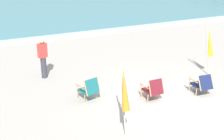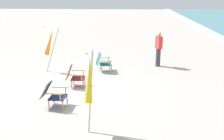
{
  "view_description": "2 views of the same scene",
  "coord_description": "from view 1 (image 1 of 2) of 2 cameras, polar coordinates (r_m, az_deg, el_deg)",
  "views": [
    {
      "loc": [
        -5.67,
        -7.68,
        4.95
      ],
      "look_at": [
        -1.22,
        2.37,
        0.5
      ],
      "focal_mm": 50.0,
      "sensor_mm": 36.0,
      "label": 1
    },
    {
      "loc": [
        8.59,
        2.4,
        3.51
      ],
      "look_at": [
        -0.64,
        1.86,
        0.65
      ],
      "focal_mm": 42.0,
      "sensor_mm": 36.0,
      "label": 2
    }
  ],
  "objects": [
    {
      "name": "umbrella_furled_orange",
      "position": [
        8.38,
        2.29,
        -3.7
      ],
      "size": [
        0.33,
        0.79,
        2.02
      ],
      "color": "#B7B2A8",
      "rests_on": "ground"
    },
    {
      "name": "beach_chair_mid_center",
      "position": [
        10.55,
        -4.19,
        -3.4
      ],
      "size": [
        0.72,
        0.79,
        0.82
      ],
      "color": "#196066",
      "rests_on": "ground"
    },
    {
      "name": "beach_chair_back_right",
      "position": [
        10.6,
        7.53,
        -3.41
      ],
      "size": [
        0.62,
        0.71,
        0.81
      ],
      "color": "maroon",
      "rests_on": "ground"
    },
    {
      "name": "ground_plane",
      "position": [
        10.75,
        11.2,
        -5.85
      ],
      "size": [
        80.0,
        80.0,
        0.0
      ],
      "primitive_type": "plane",
      "color": "#B2AAA0"
    },
    {
      "name": "beach_chair_front_left",
      "position": [
        11.36,
        16.12,
        -2.39
      ],
      "size": [
        0.63,
        0.79,
        0.78
      ],
      "color": "#19234C",
      "rests_on": "ground"
    },
    {
      "name": "surf_band",
      "position": [
        18.7,
        -5.39,
        6.67
      ],
      "size": [
        80.0,
        1.1,
        0.06
      ],
      "primitive_type": "cube",
      "color": "white",
      "rests_on": "ground"
    },
    {
      "name": "umbrella_furled_yellow",
      "position": [
        12.84,
        17.45,
        4.84
      ],
      "size": [
        0.46,
        0.33,
        2.11
      ],
      "color": "#B7B2A8",
      "rests_on": "ground"
    },
    {
      "name": "person_by_waterline",
      "position": [
        12.45,
        -12.51,
        2.2
      ],
      "size": [
        0.39,
        0.33,
        1.63
      ],
      "color": "#383842",
      "rests_on": "ground"
    }
  ]
}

